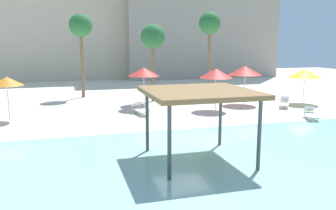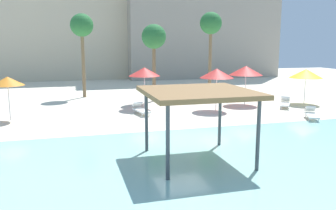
{
  "view_description": "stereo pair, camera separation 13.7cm",
  "coord_description": "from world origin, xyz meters",
  "px_view_note": "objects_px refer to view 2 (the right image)",
  "views": [
    {
      "loc": [
        -5.26,
        -15.9,
        4.61
      ],
      "look_at": [
        -0.13,
        2.0,
        1.3
      ],
      "focal_mm": 37.75,
      "sensor_mm": 36.0,
      "label": 1
    },
    {
      "loc": [
        -5.13,
        -15.93,
        4.61
      ],
      "look_at": [
        -0.13,
        2.0,
        1.3
      ],
      "focal_mm": 37.75,
      "sensor_mm": 36.0,
      "label": 2
    }
  ],
  "objects_px": {
    "beach_umbrella_yellow_3": "(306,73)",
    "lounge_chair_3": "(140,109)",
    "beach_umbrella_orange_2": "(7,81)",
    "lounge_chair_1": "(285,103)",
    "palm_tree_1": "(82,27)",
    "beach_umbrella_red_5": "(217,73)",
    "beach_umbrella_red_1": "(144,72)",
    "lounge_chair_2": "(312,114)",
    "shade_pavilion": "(198,95)",
    "beach_umbrella_red_4": "(246,71)",
    "palm_tree_2": "(154,38)",
    "palm_tree_0": "(211,26)"
  },
  "relations": [
    {
      "from": "shade_pavilion",
      "to": "beach_umbrella_red_5",
      "type": "distance_m",
      "value": 10.84
    },
    {
      "from": "beach_umbrella_red_4",
      "to": "shade_pavilion",
      "type": "bearing_deg",
      "value": -125.35
    },
    {
      "from": "shade_pavilion",
      "to": "palm_tree_2",
      "type": "bearing_deg",
      "value": 83.28
    },
    {
      "from": "shade_pavilion",
      "to": "palm_tree_2",
      "type": "height_order",
      "value": "palm_tree_2"
    },
    {
      "from": "beach_umbrella_yellow_3",
      "to": "lounge_chair_3",
      "type": "relative_size",
      "value": 1.34
    },
    {
      "from": "lounge_chair_1",
      "to": "shade_pavilion",
      "type": "bearing_deg",
      "value": -12.83
    },
    {
      "from": "lounge_chair_1",
      "to": "palm_tree_0",
      "type": "relative_size",
      "value": 0.26
    },
    {
      "from": "beach_umbrella_red_4",
      "to": "beach_umbrella_orange_2",
      "type": "bearing_deg",
      "value": -175.43
    },
    {
      "from": "beach_umbrella_red_1",
      "to": "beach_umbrella_yellow_3",
      "type": "bearing_deg",
      "value": -6.77
    },
    {
      "from": "lounge_chair_1",
      "to": "palm_tree_2",
      "type": "distance_m",
      "value": 10.94
    },
    {
      "from": "beach_umbrella_red_4",
      "to": "palm_tree_1",
      "type": "bearing_deg",
      "value": 149.1
    },
    {
      "from": "beach_umbrella_red_1",
      "to": "palm_tree_2",
      "type": "height_order",
      "value": "palm_tree_2"
    },
    {
      "from": "beach_umbrella_red_1",
      "to": "lounge_chair_1",
      "type": "distance_m",
      "value": 10.33
    },
    {
      "from": "palm_tree_1",
      "to": "palm_tree_2",
      "type": "xyz_separation_m",
      "value": [
        5.27,
        -3.57,
        -0.9
      ]
    },
    {
      "from": "palm_tree_2",
      "to": "shade_pavilion",
      "type": "bearing_deg",
      "value": -96.72
    },
    {
      "from": "beach_umbrella_red_1",
      "to": "lounge_chair_3",
      "type": "distance_m",
      "value": 3.15
    },
    {
      "from": "lounge_chair_3",
      "to": "lounge_chair_1",
      "type": "bearing_deg",
      "value": 77.02
    },
    {
      "from": "beach_umbrella_red_1",
      "to": "lounge_chair_1",
      "type": "height_order",
      "value": "beach_umbrella_red_1"
    },
    {
      "from": "beach_umbrella_red_1",
      "to": "palm_tree_1",
      "type": "bearing_deg",
      "value": 121.52
    },
    {
      "from": "lounge_chair_1",
      "to": "palm_tree_1",
      "type": "distance_m",
      "value": 17.2
    },
    {
      "from": "beach_umbrella_red_1",
      "to": "palm_tree_0",
      "type": "xyz_separation_m",
      "value": [
        6.88,
        4.76,
        3.46
      ]
    },
    {
      "from": "lounge_chair_3",
      "to": "shade_pavilion",
      "type": "bearing_deg",
      "value": -8.48
    },
    {
      "from": "lounge_chair_1",
      "to": "lounge_chair_2",
      "type": "xyz_separation_m",
      "value": [
        -0.77,
        -3.91,
        0.0
      ]
    },
    {
      "from": "beach_umbrella_red_4",
      "to": "lounge_chair_2",
      "type": "relative_size",
      "value": 1.48
    },
    {
      "from": "beach_umbrella_orange_2",
      "to": "palm_tree_2",
      "type": "xyz_separation_m",
      "value": [
        9.96,
        4.61,
        2.56
      ]
    },
    {
      "from": "beach_umbrella_red_4",
      "to": "beach_umbrella_red_1",
      "type": "bearing_deg",
      "value": 176.13
    },
    {
      "from": "lounge_chair_3",
      "to": "palm_tree_2",
      "type": "relative_size",
      "value": 0.33
    },
    {
      "from": "beach_umbrella_red_1",
      "to": "palm_tree_1",
      "type": "xyz_separation_m",
      "value": [
        -3.91,
        6.37,
        3.24
      ]
    },
    {
      "from": "beach_umbrella_red_1",
      "to": "lounge_chair_2",
      "type": "relative_size",
      "value": 1.48
    },
    {
      "from": "lounge_chair_3",
      "to": "beach_umbrella_red_1",
      "type": "bearing_deg",
      "value": 150.0
    },
    {
      "from": "palm_tree_0",
      "to": "lounge_chair_1",
      "type": "bearing_deg",
      "value": -68.33
    },
    {
      "from": "beach_umbrella_orange_2",
      "to": "lounge_chair_3",
      "type": "bearing_deg",
      "value": -1.93
    },
    {
      "from": "beach_umbrella_orange_2",
      "to": "lounge_chair_2",
      "type": "bearing_deg",
      "value": -14.63
    },
    {
      "from": "palm_tree_1",
      "to": "beach_umbrella_red_5",
      "type": "bearing_deg",
      "value": -44.83
    },
    {
      "from": "beach_umbrella_red_4",
      "to": "palm_tree_1",
      "type": "distance_m",
      "value": 13.8
    },
    {
      "from": "lounge_chair_1",
      "to": "palm_tree_1",
      "type": "height_order",
      "value": "palm_tree_1"
    },
    {
      "from": "beach_umbrella_red_4",
      "to": "beach_umbrella_yellow_3",
      "type": "bearing_deg",
      "value": -11.54
    },
    {
      "from": "shade_pavilion",
      "to": "beach_umbrella_red_5",
      "type": "relative_size",
      "value": 1.42
    },
    {
      "from": "beach_umbrella_red_5",
      "to": "palm_tree_1",
      "type": "relative_size",
      "value": 0.41
    },
    {
      "from": "beach_umbrella_red_5",
      "to": "lounge_chair_2",
      "type": "height_order",
      "value": "beach_umbrella_red_5"
    },
    {
      "from": "beach_umbrella_yellow_3",
      "to": "beach_umbrella_red_5",
      "type": "bearing_deg",
      "value": -175.24
    },
    {
      "from": "shade_pavilion",
      "to": "beach_umbrella_red_4",
      "type": "bearing_deg",
      "value": 54.65
    },
    {
      "from": "lounge_chair_2",
      "to": "palm_tree_2",
      "type": "bearing_deg",
      "value": -112.31
    },
    {
      "from": "shade_pavilion",
      "to": "beach_umbrella_orange_2",
      "type": "height_order",
      "value": "shade_pavilion"
    },
    {
      "from": "beach_umbrella_orange_2",
      "to": "lounge_chair_1",
      "type": "xyz_separation_m",
      "value": [
        18.37,
        -0.68,
        -2.03
      ]
    },
    {
      "from": "lounge_chair_3",
      "to": "beach_umbrella_red_4",
      "type": "bearing_deg",
      "value": 89.92
    },
    {
      "from": "beach_umbrella_red_4",
      "to": "palm_tree_2",
      "type": "distance_m",
      "value": 7.45
    },
    {
      "from": "palm_tree_0",
      "to": "palm_tree_1",
      "type": "xyz_separation_m",
      "value": [
        -10.79,
        1.61,
        -0.22
      ]
    },
    {
      "from": "palm_tree_2",
      "to": "beach_umbrella_orange_2",
      "type": "bearing_deg",
      "value": -155.18
    },
    {
      "from": "beach_umbrella_red_5",
      "to": "beach_umbrella_red_1",
      "type": "bearing_deg",
      "value": 155.71
    }
  ]
}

